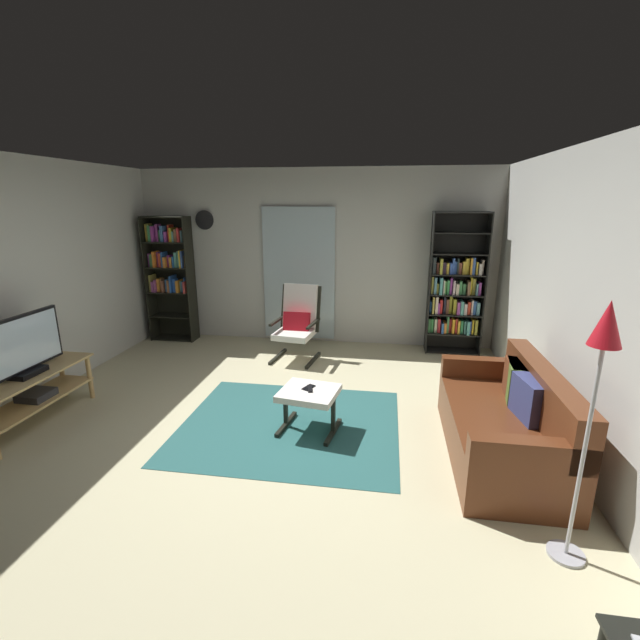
{
  "coord_description": "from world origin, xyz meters",
  "views": [
    {
      "loc": [
        1.1,
        -3.59,
        2.13
      ],
      "look_at": [
        0.4,
        0.92,
        0.88
      ],
      "focal_mm": 24.4,
      "sensor_mm": 36.0,
      "label": 1
    }
  ],
  "objects_px": {
    "ottoman": "(309,397)",
    "tv_remote": "(310,389)",
    "wall_clock": "(205,220)",
    "bookshelf_near_tv": "(170,270)",
    "bookshelf_near_sofa": "(455,290)",
    "tv_stand": "(32,391)",
    "lounge_armchair": "(297,321)",
    "leather_sofa": "(507,422)",
    "floor_lamp_by_sofa": "(600,364)",
    "cell_phone": "(309,387)",
    "television": "(23,347)"
  },
  "relations": [
    {
      "from": "ottoman",
      "to": "tv_remote",
      "type": "relative_size",
      "value": 4.1
    },
    {
      "from": "ottoman",
      "to": "wall_clock",
      "type": "xyz_separation_m",
      "value": [
        -2.09,
        2.72,
        1.5
      ]
    },
    {
      "from": "bookshelf_near_tv",
      "to": "bookshelf_near_sofa",
      "type": "relative_size",
      "value": 0.96
    },
    {
      "from": "tv_stand",
      "to": "wall_clock",
      "type": "distance_m",
      "value": 3.41
    },
    {
      "from": "tv_remote",
      "to": "wall_clock",
      "type": "bearing_deg",
      "value": 113.13
    },
    {
      "from": "tv_stand",
      "to": "bookshelf_near_sofa",
      "type": "bearing_deg",
      "value": 33.19
    },
    {
      "from": "bookshelf_near_tv",
      "to": "lounge_armchair",
      "type": "distance_m",
      "value": 2.25
    },
    {
      "from": "lounge_armchair",
      "to": "wall_clock",
      "type": "relative_size",
      "value": 3.53
    },
    {
      "from": "tv_stand",
      "to": "leather_sofa",
      "type": "height_order",
      "value": "leather_sofa"
    },
    {
      "from": "tv_stand",
      "to": "floor_lamp_by_sofa",
      "type": "xyz_separation_m",
      "value": [
        4.55,
        -0.99,
        0.93
      ]
    },
    {
      "from": "wall_clock",
      "to": "bookshelf_near_sofa",
      "type": "bearing_deg",
      "value": -2.35
    },
    {
      "from": "ottoman",
      "to": "cell_phone",
      "type": "distance_m",
      "value": 0.09
    },
    {
      "from": "bookshelf_near_sofa",
      "to": "leather_sofa",
      "type": "height_order",
      "value": "bookshelf_near_sofa"
    },
    {
      "from": "tv_remote",
      "to": "wall_clock",
      "type": "height_order",
      "value": "wall_clock"
    },
    {
      "from": "leather_sofa",
      "to": "lounge_armchair",
      "type": "bearing_deg",
      "value": 136.88
    },
    {
      "from": "television",
      "to": "bookshelf_near_sofa",
      "type": "bearing_deg",
      "value": 33.27
    },
    {
      "from": "television",
      "to": "bookshelf_near_tv",
      "type": "xyz_separation_m",
      "value": [
        0.08,
        2.79,
        0.31
      ]
    },
    {
      "from": "television",
      "to": "floor_lamp_by_sofa",
      "type": "relative_size",
      "value": 0.56
    },
    {
      "from": "tv_stand",
      "to": "leather_sofa",
      "type": "distance_m",
      "value": 4.44
    },
    {
      "from": "tv_stand",
      "to": "cell_phone",
      "type": "relative_size",
      "value": 9.49
    },
    {
      "from": "lounge_armchair",
      "to": "tv_remote",
      "type": "distance_m",
      "value": 2.02
    },
    {
      "from": "tv_remote",
      "to": "tv_stand",
      "type": "bearing_deg",
      "value": 171.4
    },
    {
      "from": "leather_sofa",
      "to": "floor_lamp_by_sofa",
      "type": "relative_size",
      "value": 1.05
    },
    {
      "from": "television",
      "to": "lounge_armchair",
      "type": "bearing_deg",
      "value": 45.83
    },
    {
      "from": "bookshelf_near_tv",
      "to": "floor_lamp_by_sofa",
      "type": "bearing_deg",
      "value": -40.2
    },
    {
      "from": "cell_phone",
      "to": "tv_stand",
      "type": "bearing_deg",
      "value": -148.01
    },
    {
      "from": "tv_stand",
      "to": "television",
      "type": "relative_size",
      "value": 1.44
    },
    {
      "from": "leather_sofa",
      "to": "floor_lamp_by_sofa",
      "type": "xyz_separation_m",
      "value": [
        0.11,
        -1.11,
        0.97
      ]
    },
    {
      "from": "ottoman",
      "to": "cell_phone",
      "type": "height_order",
      "value": "cell_phone"
    },
    {
      "from": "bookshelf_near_tv",
      "to": "bookshelf_near_sofa",
      "type": "height_order",
      "value": "bookshelf_near_sofa"
    },
    {
      "from": "tv_stand",
      "to": "leather_sofa",
      "type": "xyz_separation_m",
      "value": [
        4.44,
        0.12,
        -0.03
      ]
    },
    {
      "from": "leather_sofa",
      "to": "tv_remote",
      "type": "bearing_deg",
      "value": 174.62
    },
    {
      "from": "bookshelf_near_sofa",
      "to": "tv_remote",
      "type": "bearing_deg",
      "value": -122.67
    },
    {
      "from": "bookshelf_near_sofa",
      "to": "cell_phone",
      "type": "distance_m",
      "value": 3.05
    },
    {
      "from": "television",
      "to": "ottoman",
      "type": "height_order",
      "value": "television"
    },
    {
      "from": "floor_lamp_by_sofa",
      "to": "leather_sofa",
      "type": "bearing_deg",
      "value": 95.59
    },
    {
      "from": "leather_sofa",
      "to": "lounge_armchair",
      "type": "relative_size",
      "value": 1.67
    },
    {
      "from": "bookshelf_near_sofa",
      "to": "ottoman",
      "type": "xyz_separation_m",
      "value": [
        -1.64,
        -2.57,
        -0.56
      ]
    },
    {
      "from": "lounge_armchair",
      "to": "tv_remote",
      "type": "height_order",
      "value": "lounge_armchair"
    },
    {
      "from": "television",
      "to": "leather_sofa",
      "type": "xyz_separation_m",
      "value": [
        4.44,
        0.13,
        -0.49
      ]
    },
    {
      "from": "cell_phone",
      "to": "ottoman",
      "type": "bearing_deg",
      "value": -50.99
    },
    {
      "from": "bookshelf_near_sofa",
      "to": "leather_sofa",
      "type": "relative_size",
      "value": 1.17
    },
    {
      "from": "tv_stand",
      "to": "cell_phone",
      "type": "bearing_deg",
      "value": 6.78
    },
    {
      "from": "bookshelf_near_sofa",
      "to": "leather_sofa",
      "type": "distance_m",
      "value": 2.79
    },
    {
      "from": "tv_remote",
      "to": "cell_phone",
      "type": "bearing_deg",
      "value": 102.36
    },
    {
      "from": "bookshelf_near_sofa",
      "to": "floor_lamp_by_sofa",
      "type": "xyz_separation_m",
      "value": [
        0.21,
        -3.83,
        0.37
      ]
    },
    {
      "from": "tv_stand",
      "to": "lounge_armchair",
      "type": "xyz_separation_m",
      "value": [
        2.18,
        2.24,
        0.2
      ]
    },
    {
      "from": "tv_stand",
      "to": "bookshelf_near_sofa",
      "type": "distance_m",
      "value": 5.22
    },
    {
      "from": "television",
      "to": "floor_lamp_by_sofa",
      "type": "bearing_deg",
      "value": -12.19
    },
    {
      "from": "tv_stand",
      "to": "cell_phone",
      "type": "xyz_separation_m",
      "value": [
        2.69,
        0.32,
        0.08
      ]
    }
  ]
}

